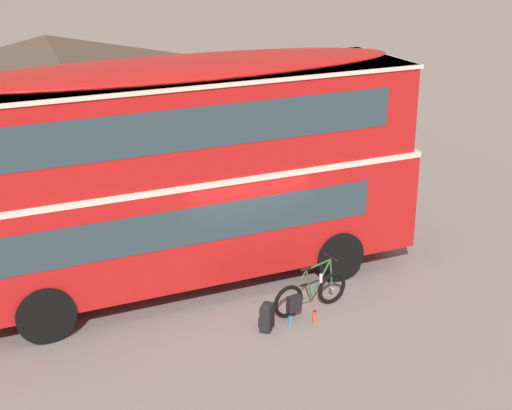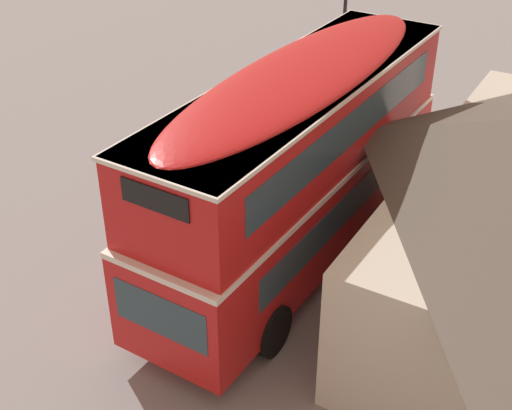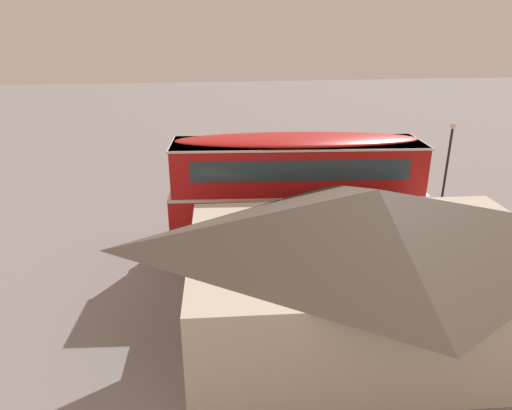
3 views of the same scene
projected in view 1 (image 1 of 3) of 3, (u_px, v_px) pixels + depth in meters
name	position (u px, v px, depth m)	size (l,w,h in m)	color
ground_plane	(236.00, 287.00, 16.41)	(120.00, 120.00, 0.00)	gray
double_decker_bus	(180.00, 166.00, 15.64)	(10.17, 3.36, 4.79)	black
touring_bicycle	(309.00, 294.00, 15.28)	(1.76, 0.53, 1.05)	black
backpack_on_ground	(267.00, 316.00, 14.63)	(0.37, 0.37, 0.56)	black
water_bottle_blue_sports	(290.00, 320.00, 14.86)	(0.07, 0.07, 0.22)	#338CBF
water_bottle_red_squeeze	(314.00, 317.00, 14.94)	(0.07, 0.07, 0.26)	#D84C33
pub_building	(53.00, 122.00, 20.07)	(11.22, 7.69, 4.57)	beige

